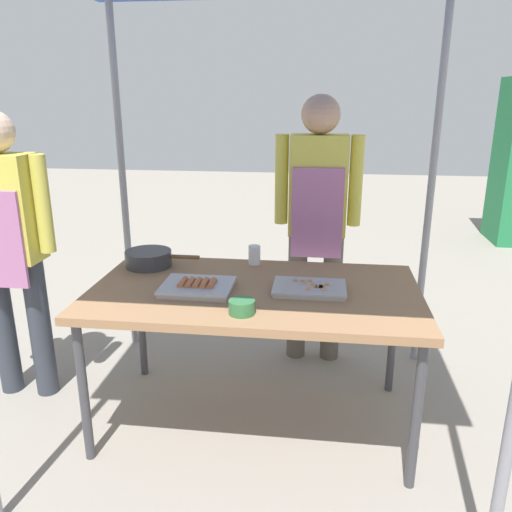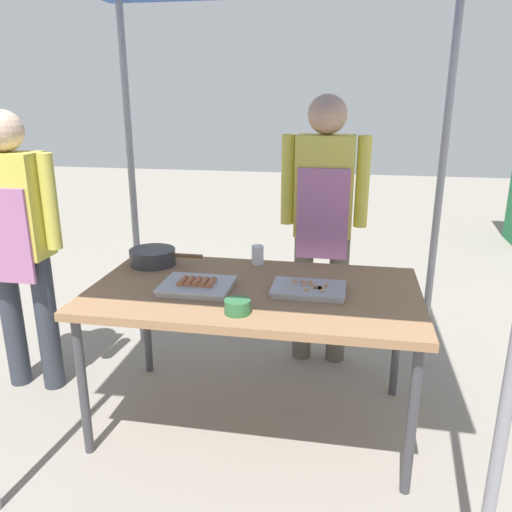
{
  "view_description": "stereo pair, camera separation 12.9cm",
  "coord_description": "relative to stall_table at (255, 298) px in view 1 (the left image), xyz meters",
  "views": [
    {
      "loc": [
        0.3,
        -2.32,
        1.66
      ],
      "look_at": [
        0.0,
        0.05,
        0.9
      ],
      "focal_mm": 36.06,
      "sensor_mm": 36.0,
      "label": 1
    },
    {
      "loc": [
        0.43,
        -2.3,
        1.66
      ],
      "look_at": [
        0.0,
        0.05,
        0.9
      ],
      "focal_mm": 36.06,
      "sensor_mm": 36.0,
      "label": 2
    }
  ],
  "objects": [
    {
      "name": "customer_nearby",
      "position": [
        -1.34,
        0.12,
        0.24
      ],
      "size": [
        0.52,
        0.23,
        1.58
      ],
      "color": "#333842",
      "rests_on": "ground"
    },
    {
      "name": "drink_cup_near_edge",
      "position": [
        -0.05,
        0.37,
        0.11
      ],
      "size": [
        0.07,
        0.07,
        0.11
      ],
      "primitive_type": "cylinder",
      "color": "white",
      "rests_on": "stall_table"
    },
    {
      "name": "tray_grilled_sausages",
      "position": [
        -0.27,
        -0.06,
        0.07
      ],
      "size": [
        0.34,
        0.28,
        0.05
      ],
      "color": "#ADADB2",
      "rests_on": "stall_table"
    },
    {
      "name": "tray_meat_skewers",
      "position": [
        0.27,
        -0.01,
        0.07
      ],
      "size": [
        0.35,
        0.23,
        0.04
      ],
      "color": "#ADADB2",
      "rests_on": "stall_table"
    },
    {
      "name": "ground_plane",
      "position": [
        0.0,
        0.0,
        -0.7
      ],
      "size": [
        18.0,
        18.0,
        0.0
      ],
      "primitive_type": "plane",
      "color": "gray"
    },
    {
      "name": "vendor_woman",
      "position": [
        0.29,
        0.75,
        0.29
      ],
      "size": [
        0.52,
        0.23,
        1.66
      ],
      "rotation": [
        0.0,
        0.0,
        3.14
      ],
      "color": "#595147",
      "rests_on": "ground"
    },
    {
      "name": "condiment_bowl",
      "position": [
        -0.02,
        -0.31,
        0.08
      ],
      "size": [
        0.11,
        0.11,
        0.06
      ],
      "primitive_type": "cylinder",
      "color": "#33723F",
      "rests_on": "stall_table"
    },
    {
      "name": "stall_table",
      "position": [
        0.0,
        0.0,
        0.0
      ],
      "size": [
        1.6,
        0.9,
        0.75
      ],
      "color": "#9E724C",
      "rests_on": "ground"
    },
    {
      "name": "cooking_wok",
      "position": [
        -0.62,
        0.27,
        0.1
      ],
      "size": [
        0.41,
        0.25,
        0.09
      ],
      "color": "#38383A",
      "rests_on": "stall_table"
    }
  ]
}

